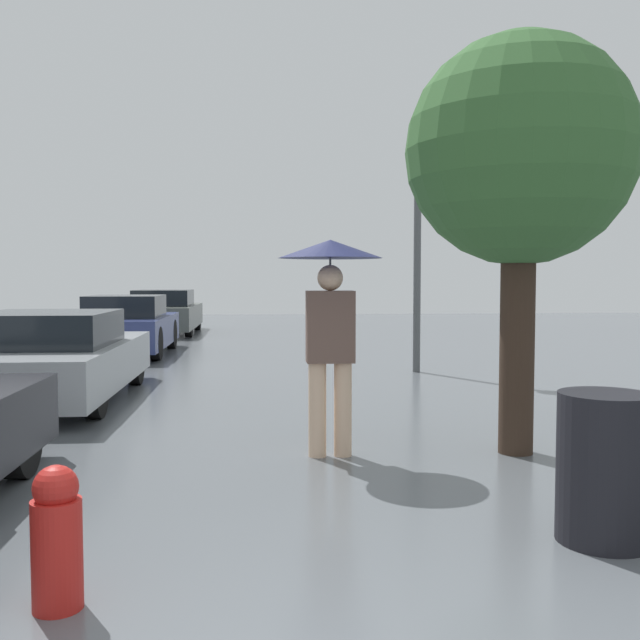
{
  "coord_description": "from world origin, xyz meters",
  "views": [
    {
      "loc": [
        -0.5,
        -2.04,
        1.6
      ],
      "look_at": [
        0.04,
        4.28,
        1.23
      ],
      "focal_mm": 40.0,
      "sensor_mm": 36.0,
      "label": 1
    }
  ],
  "objects_px": {
    "fire_hydrant": "(57,538)",
    "parked_car_second": "(51,358)",
    "parked_car_third": "(127,326)",
    "street_lamp": "(418,205)",
    "tree": "(520,155)",
    "trash_bin": "(604,468)",
    "parked_car_farthest": "(165,313)",
    "pedestrian": "(330,297)"
  },
  "relations": [
    {
      "from": "tree",
      "to": "street_lamp",
      "type": "bearing_deg",
      "value": 86.6
    },
    {
      "from": "parked_car_third",
      "to": "parked_car_farthest",
      "type": "height_order",
      "value": "parked_car_farthest"
    },
    {
      "from": "trash_bin",
      "to": "parked_car_third",
      "type": "bearing_deg",
      "value": 113.54
    },
    {
      "from": "tree",
      "to": "pedestrian",
      "type": "bearing_deg",
      "value": 179.2
    },
    {
      "from": "trash_bin",
      "to": "pedestrian",
      "type": "bearing_deg",
      "value": 123.17
    },
    {
      "from": "tree",
      "to": "parked_car_third",
      "type": "bearing_deg",
      "value": 119.75
    },
    {
      "from": "parked_car_second",
      "to": "fire_hydrant",
      "type": "height_order",
      "value": "parked_car_second"
    },
    {
      "from": "parked_car_farthest",
      "to": "parked_car_second",
      "type": "bearing_deg",
      "value": -89.86
    },
    {
      "from": "fire_hydrant",
      "to": "parked_car_third",
      "type": "bearing_deg",
      "value": 98.68
    },
    {
      "from": "parked_car_second",
      "to": "fire_hydrant",
      "type": "distance_m",
      "value": 6.33
    },
    {
      "from": "parked_car_third",
      "to": "parked_car_farthest",
      "type": "distance_m",
      "value": 5.74
    },
    {
      "from": "street_lamp",
      "to": "fire_hydrant",
      "type": "xyz_separation_m",
      "value": [
        -3.66,
        -8.51,
        -2.49
      ]
    },
    {
      "from": "parked_car_second",
      "to": "tree",
      "type": "bearing_deg",
      "value": -32.6
    },
    {
      "from": "pedestrian",
      "to": "tree",
      "type": "relative_size",
      "value": 0.51
    },
    {
      "from": "parked_car_second",
      "to": "tree",
      "type": "height_order",
      "value": "tree"
    },
    {
      "from": "pedestrian",
      "to": "parked_car_farthest",
      "type": "relative_size",
      "value": 0.44
    },
    {
      "from": "parked_car_farthest",
      "to": "parked_car_third",
      "type": "bearing_deg",
      "value": -90.24
    },
    {
      "from": "pedestrian",
      "to": "parked_car_farthest",
      "type": "distance_m",
      "value": 15.1
    },
    {
      "from": "street_lamp",
      "to": "fire_hydrant",
      "type": "height_order",
      "value": "street_lamp"
    },
    {
      "from": "trash_bin",
      "to": "fire_hydrant",
      "type": "bearing_deg",
      "value": -168.36
    },
    {
      "from": "parked_car_farthest",
      "to": "trash_bin",
      "type": "distance_m",
      "value": 17.59
    },
    {
      "from": "parked_car_second",
      "to": "trash_bin",
      "type": "bearing_deg",
      "value": -48.51
    },
    {
      "from": "parked_car_farthest",
      "to": "fire_hydrant",
      "type": "relative_size",
      "value": 6.28
    },
    {
      "from": "street_lamp",
      "to": "pedestrian",
      "type": "bearing_deg",
      "value": -109.94
    },
    {
      "from": "parked_car_third",
      "to": "street_lamp",
      "type": "height_order",
      "value": "street_lamp"
    },
    {
      "from": "parked_car_farthest",
      "to": "fire_hydrant",
      "type": "distance_m",
      "value": 17.64
    },
    {
      "from": "parked_car_third",
      "to": "trash_bin",
      "type": "distance_m",
      "value": 12.19
    },
    {
      "from": "parked_car_second",
      "to": "parked_car_farthest",
      "type": "xyz_separation_m",
      "value": [
        -0.03,
        11.47,
        0.05
      ]
    },
    {
      "from": "tree",
      "to": "fire_hydrant",
      "type": "bearing_deg",
      "value": -139.59
    },
    {
      "from": "fire_hydrant",
      "to": "parked_car_second",
      "type": "bearing_deg",
      "value": 106.07
    },
    {
      "from": "street_lamp",
      "to": "trash_bin",
      "type": "distance_m",
      "value": 8.25
    },
    {
      "from": "pedestrian",
      "to": "parked_car_third",
      "type": "distance_m",
      "value": 9.62
    },
    {
      "from": "parked_car_farthest",
      "to": "tree",
      "type": "xyz_separation_m",
      "value": [
        5.1,
        -14.71,
        2.11
      ]
    },
    {
      "from": "parked_car_farthest",
      "to": "tree",
      "type": "height_order",
      "value": "tree"
    },
    {
      "from": "pedestrian",
      "to": "parked_car_second",
      "type": "xyz_separation_m",
      "value": [
        -3.36,
        3.22,
        -0.88
      ]
    },
    {
      "from": "tree",
      "to": "street_lamp",
      "type": "xyz_separation_m",
      "value": [
        0.34,
        5.68,
        0.13
      ]
    },
    {
      "from": "parked_car_second",
      "to": "parked_car_third",
      "type": "bearing_deg",
      "value": 90.51
    },
    {
      "from": "parked_car_farthest",
      "to": "trash_bin",
      "type": "relative_size",
      "value": 4.86
    },
    {
      "from": "fire_hydrant",
      "to": "street_lamp",
      "type": "bearing_deg",
      "value": 66.71
    },
    {
      "from": "parked_car_second",
      "to": "trash_bin",
      "type": "height_order",
      "value": "parked_car_second"
    },
    {
      "from": "pedestrian",
      "to": "fire_hydrant",
      "type": "relative_size",
      "value": 2.76
    },
    {
      "from": "pedestrian",
      "to": "street_lamp",
      "type": "xyz_separation_m",
      "value": [
        2.05,
        5.66,
        1.4
      ]
    }
  ]
}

